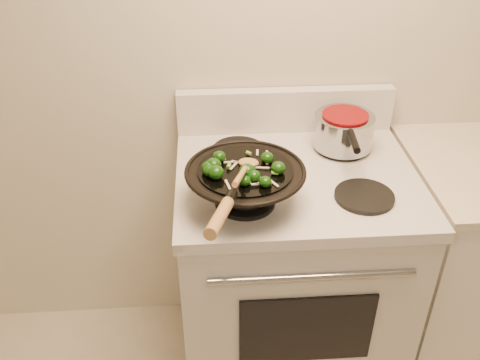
{
  "coord_description": "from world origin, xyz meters",
  "views": [
    {
      "loc": [
        -0.34,
        -0.26,
        1.85
      ],
      "look_at": [
        -0.26,
        1.0,
        1.01
      ],
      "focal_mm": 40.0,
      "sensor_mm": 36.0,
      "label": 1
    }
  ],
  "objects": [
    {
      "name": "saucepan",
      "position": [
        0.12,
        1.32,
        0.99
      ],
      "size": [
        0.2,
        0.32,
        0.12
      ],
      "color": "#95989D",
      "rests_on": "stove"
    },
    {
      "name": "wok",
      "position": [
        -0.24,
        1.02,
        0.99
      ],
      "size": [
        0.35,
        0.57,
        0.2
      ],
      "color": "black",
      "rests_on": "stove"
    },
    {
      "name": "wooden_spoon",
      "position": [
        -0.24,
        0.97,
        1.07
      ],
      "size": [
        0.1,
        0.27,
        0.1
      ],
      "color": "#A1733F",
      "rests_on": "wok"
    },
    {
      "name": "stirfry",
      "position": [
        -0.26,
        1.0,
        1.06
      ],
      "size": [
        0.24,
        0.21,
        0.04
      ],
      "color": "#0E3408",
      "rests_on": "wok"
    },
    {
      "name": "stove",
      "position": [
        -0.06,
        1.17,
        0.47
      ],
      "size": [
        0.78,
        0.67,
        1.08
      ],
      "color": "silver",
      "rests_on": "ground"
    }
  ]
}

